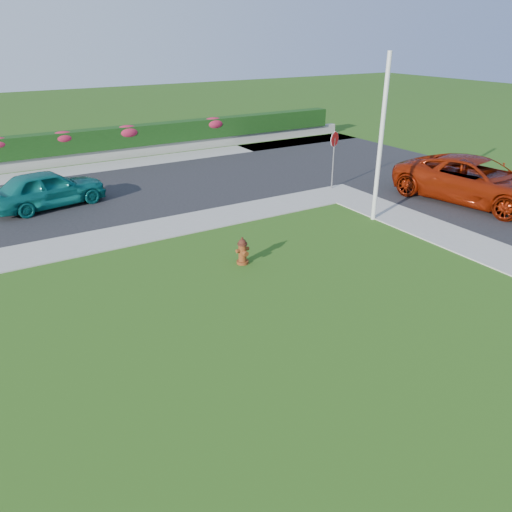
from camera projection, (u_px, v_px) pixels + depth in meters
ground at (357, 340)px, 11.47m from camera, size 120.00×120.00×0.00m
street_far at (27, 207)px, 20.02m from camera, size 26.00×8.00×0.04m
sidewalk_far at (19, 257)px, 15.65m from camera, size 24.00×2.00×0.04m
curb_corner at (340, 193)px, 21.79m from camera, size 2.00×2.00×0.04m
sidewalk_beyond at (95, 168)px, 25.81m from camera, size 34.00×2.00×0.04m
retaining_wall at (87, 157)px, 26.86m from camera, size 34.00×0.40×0.60m
hedge at (84, 141)px, 26.59m from camera, size 32.00×0.90×1.10m
fire_hydrant at (243, 251)px, 15.07m from camera, size 0.44×0.41×0.85m
suv_red at (476, 181)px, 20.24m from camera, size 4.21×6.94×1.80m
sedan_teal at (48, 189)px, 19.77m from camera, size 4.63×2.53×1.49m
utility_pole at (381, 141)px, 17.63m from camera, size 0.16×0.16×5.90m
stop_sign at (334, 146)px, 21.68m from camera, size 0.66×0.27×2.57m
flower_clump_d at (63, 138)px, 25.90m from camera, size 1.31×0.84×0.65m
flower_clump_e at (127, 132)px, 27.52m from camera, size 1.45×0.93×0.72m
flower_clump_f at (213, 123)px, 30.02m from camera, size 1.44×0.93×0.72m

